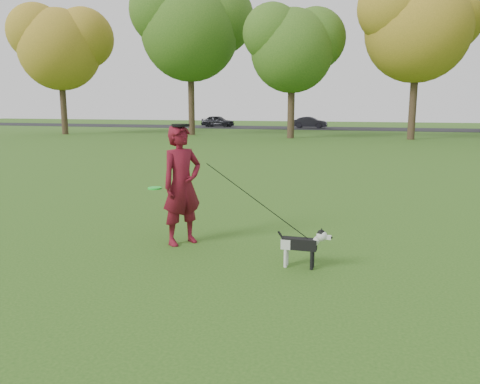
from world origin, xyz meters
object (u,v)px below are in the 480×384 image
(car_mid, at_px, (310,122))
(man, at_px, (182,185))
(dog, at_px, (304,243))
(car_left, at_px, (218,121))

(car_mid, bearing_deg, man, -173.03)
(dog, height_order, car_left, car_left)
(man, bearing_deg, car_left, 52.57)
(dog, relative_size, car_mid, 0.23)
(dog, xyz_separation_m, car_mid, (-5.42, 40.69, 0.21))
(dog, height_order, car_mid, car_mid)
(dog, xyz_separation_m, car_left, (-15.11, 40.69, 0.25))
(man, distance_m, car_mid, 40.19)
(man, relative_size, dog, 2.53)
(car_left, height_order, car_mid, car_left)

